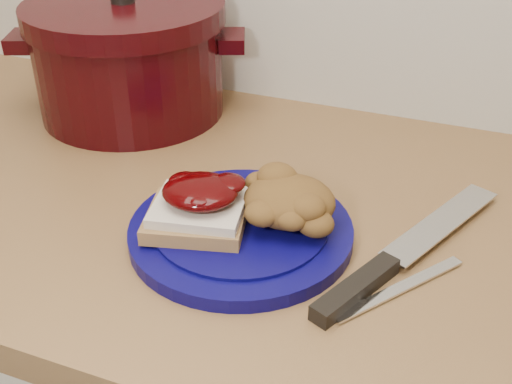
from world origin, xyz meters
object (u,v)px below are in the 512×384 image
(dutch_oven, at_px, (129,58))
(plate, at_px, (241,232))
(chef_knife, at_px, (381,269))
(pepper_grinder, at_px, (62,60))
(butter_knife, at_px, (400,288))

(dutch_oven, bearing_deg, plate, -41.51)
(chef_knife, bearing_deg, pepper_grinder, 88.91)
(dutch_oven, bearing_deg, pepper_grinder, -178.50)
(butter_knife, bearing_deg, chef_knife, 90.82)
(chef_knife, distance_m, dutch_oven, 0.51)
(chef_knife, relative_size, dutch_oven, 0.79)
(pepper_grinder, bearing_deg, dutch_oven, 1.50)
(chef_knife, distance_m, butter_knife, 0.03)
(plate, bearing_deg, pepper_grinder, 148.51)
(dutch_oven, xyz_separation_m, pepper_grinder, (-0.12, -0.00, -0.02))
(chef_knife, bearing_deg, plate, 110.05)
(plate, height_order, dutch_oven, dutch_oven)
(butter_knife, bearing_deg, dutch_oven, 95.04)
(butter_knife, xyz_separation_m, dutch_oven, (-0.46, 0.27, 0.08))
(plate, height_order, chef_knife, chef_knife)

